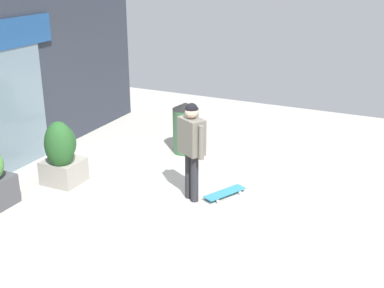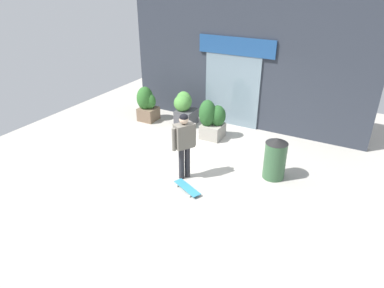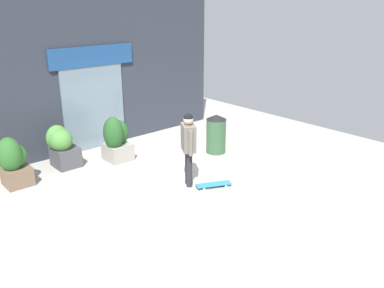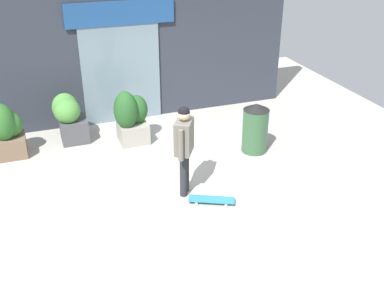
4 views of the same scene
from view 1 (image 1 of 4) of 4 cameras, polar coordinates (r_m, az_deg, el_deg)
ground_plane at (r=8.72m, az=-5.12°, el=-5.12°), size 12.00×12.00×0.00m
building_facade at (r=9.77m, az=-19.98°, el=8.65°), size 7.53×0.31×3.95m
skateboarder at (r=7.96m, az=-0.03°, el=0.23°), size 0.45×0.55×1.64m
skateboard at (r=8.44m, az=3.73°, el=-5.52°), size 0.79×0.53×0.08m
planter_box_right at (r=8.99m, az=-14.51°, el=-0.96°), size 0.74×0.66×1.18m
trash_bin at (r=10.13m, az=-0.73°, el=1.88°), size 0.53×0.53×1.04m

